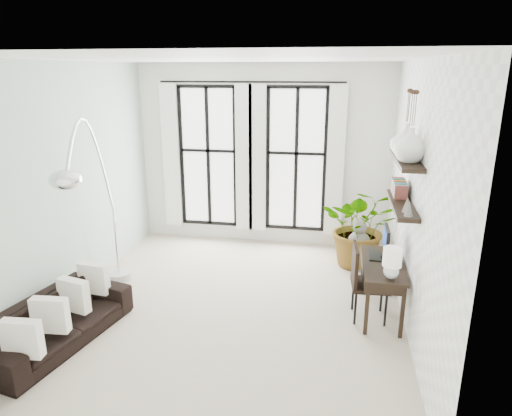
% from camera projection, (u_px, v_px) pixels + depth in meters
% --- Properties ---
extents(floor, '(5.00, 5.00, 0.00)m').
position_uv_depth(floor, '(233.00, 304.00, 6.24)').
color(floor, '#B6A790').
rests_on(floor, ground).
extents(ceiling, '(5.00, 5.00, 0.00)m').
position_uv_depth(ceiling, '(229.00, 58.00, 5.31)').
color(ceiling, white).
rests_on(ceiling, wall_back).
extents(wall_left, '(0.00, 5.00, 5.00)m').
position_uv_depth(wall_left, '(69.00, 184.00, 6.15)').
color(wall_left, '#A7BBAE').
rests_on(wall_left, floor).
extents(wall_right, '(0.00, 5.00, 5.00)m').
position_uv_depth(wall_right, '(416.00, 200.00, 5.39)').
color(wall_right, white).
rests_on(wall_right, floor).
extents(wall_back, '(4.50, 0.00, 4.50)m').
position_uv_depth(wall_back, '(263.00, 156.00, 8.13)').
color(wall_back, white).
rests_on(wall_back, floor).
extents(windows, '(3.26, 0.13, 2.65)m').
position_uv_depth(windows, '(251.00, 159.00, 8.11)').
color(windows, white).
rests_on(windows, wall_back).
extents(wall_shelves, '(0.25, 1.30, 0.60)m').
position_uv_depth(wall_shelves, '(403.00, 186.00, 5.52)').
color(wall_shelves, black).
rests_on(wall_shelves, wall_right).
extents(sofa, '(1.09, 1.98, 0.55)m').
position_uv_depth(sofa, '(57.00, 321.00, 5.29)').
color(sofa, black).
rests_on(sofa, floor).
extents(throw_pillows, '(0.40, 1.52, 0.40)m').
position_uv_depth(throw_pillows, '(63.00, 305.00, 5.21)').
color(throw_pillows, white).
rests_on(throw_pillows, sofa).
extents(plant, '(1.25, 1.10, 1.34)m').
position_uv_depth(plant, '(361.00, 226.00, 7.30)').
color(plant, '#2D7228').
rests_on(plant, floor).
extents(desk, '(0.51, 1.21, 1.11)m').
position_uv_depth(desk, '(383.00, 267.00, 5.76)').
color(desk, black).
rests_on(desk, floor).
extents(desk_chair, '(0.49, 0.49, 0.97)m').
position_uv_depth(desk_chair, '(363.00, 278.00, 5.75)').
color(desk_chair, black).
rests_on(desk_chair, floor).
extents(arc_lamp, '(0.76, 2.04, 2.55)m').
position_uv_depth(arc_lamp, '(89.00, 163.00, 5.61)').
color(arc_lamp, silver).
rests_on(arc_lamp, floor).
extents(buddha, '(0.44, 0.44, 0.79)m').
position_uv_depth(buddha, '(359.00, 248.00, 7.32)').
color(buddha, slate).
rests_on(buddha, floor).
extents(vase_a, '(0.37, 0.37, 0.38)m').
position_uv_depth(vase_a, '(411.00, 145.00, 5.09)').
color(vase_a, white).
rests_on(vase_a, shelf_upper).
extents(vase_b, '(0.37, 0.37, 0.38)m').
position_uv_depth(vase_b, '(406.00, 140.00, 5.47)').
color(vase_b, white).
rests_on(vase_b, shelf_upper).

